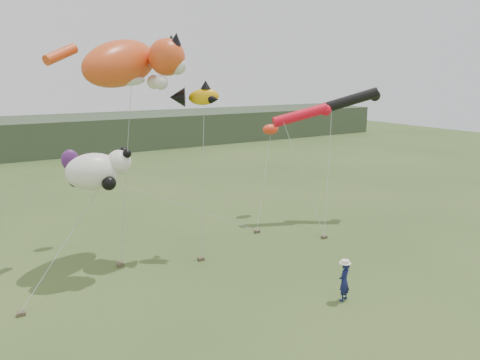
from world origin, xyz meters
The scene contains 9 objects.
ground centered at (0.00, 0.00, 0.00)m, with size 120.00×120.00×0.00m, color #385123.
headland centered at (-3.11, 44.69, 1.92)m, with size 90.00×13.00×4.00m.
festival_attendant centered at (1.03, -1.89, 0.83)m, with size 0.61×0.40×1.67m, color #141A4B.
sandbag_anchors centered at (-2.05, 5.22, 0.08)m, with size 16.15×3.58×0.15m.
cat_kite centered at (-4.32, 7.46, 9.63)m, with size 6.28×4.43×2.93m.
fish_kite centered at (-1.63, 6.24, 8.04)m, with size 2.67×1.75×1.28m.
tube_kites centered at (8.26, 7.30, 7.14)m, with size 6.75×3.17×2.41m.
panda_kite centered at (-6.67, 5.66, 4.97)m, with size 2.84×1.84×1.77m.
misc_kites centered at (-1.09, 10.43, 5.10)m, with size 13.54×1.25×1.83m.
Camera 1 is at (-11.82, -14.77, 9.08)m, focal length 35.00 mm.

